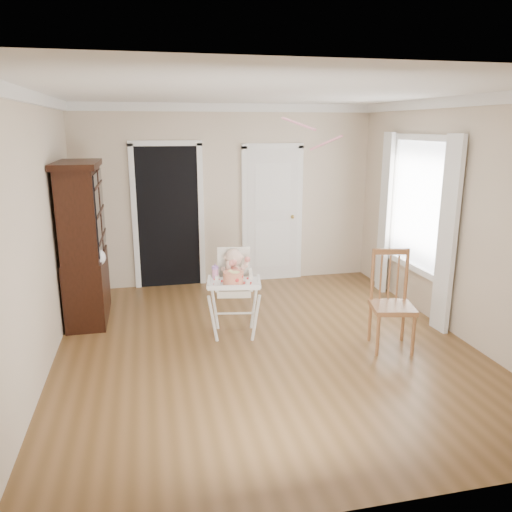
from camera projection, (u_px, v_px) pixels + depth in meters
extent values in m
plane|color=brown|center=(266.00, 346.00, 5.55)|extent=(5.00, 5.00, 0.00)
plane|color=white|center=(267.00, 92.00, 4.87)|extent=(5.00, 5.00, 0.00)
plane|color=beige|center=(227.00, 196.00, 7.57)|extent=(4.50, 0.00, 4.50)
plane|color=beige|center=(36.00, 237.00, 4.74)|extent=(0.00, 5.00, 5.00)
plane|color=beige|center=(458.00, 219.00, 5.68)|extent=(0.00, 5.00, 5.00)
cube|color=black|center=(168.00, 218.00, 7.44)|extent=(0.90, 0.03, 2.10)
cube|color=white|center=(135.00, 219.00, 7.34)|extent=(0.08, 0.05, 2.18)
cube|color=white|center=(201.00, 217.00, 7.54)|extent=(0.08, 0.05, 2.18)
cube|color=white|center=(165.00, 143.00, 7.16)|extent=(1.06, 0.05, 0.08)
cube|color=white|center=(272.00, 216.00, 7.78)|extent=(0.80, 0.05, 2.05)
cube|color=white|center=(245.00, 217.00, 7.69)|extent=(0.08, 0.05, 2.13)
cube|color=white|center=(299.00, 215.00, 7.87)|extent=(0.08, 0.05, 2.13)
sphere|color=gold|center=(293.00, 217.00, 7.82)|extent=(0.06, 0.06, 0.06)
cube|color=white|center=(420.00, 204.00, 6.42)|extent=(0.02, 1.20, 1.60)
cube|color=white|center=(424.00, 137.00, 6.20)|extent=(0.06, 1.36, 0.08)
cube|color=white|center=(447.00, 236.00, 5.73)|extent=(0.08, 0.28, 2.30)
cube|color=white|center=(385.00, 214.00, 7.20)|extent=(0.08, 0.28, 2.30)
cylinder|color=white|center=(213.00, 320.00, 5.59)|extent=(0.14, 0.11, 0.60)
cylinder|color=white|center=(256.00, 319.00, 5.61)|extent=(0.11, 0.14, 0.60)
cylinder|color=white|center=(214.00, 306.00, 6.01)|extent=(0.11, 0.14, 0.60)
cylinder|color=white|center=(254.00, 305.00, 6.03)|extent=(0.14, 0.11, 0.60)
cylinder|color=white|center=(234.00, 313.00, 5.76)|extent=(0.46, 0.10, 0.02)
cube|color=white|center=(234.00, 290.00, 5.74)|extent=(0.44, 0.42, 0.08)
cube|color=white|center=(217.00, 280.00, 5.70)|extent=(0.10, 0.34, 0.18)
cube|color=white|center=(251.00, 280.00, 5.72)|extent=(0.10, 0.34, 0.18)
cube|color=white|center=(234.00, 266.00, 5.84)|extent=(0.38, 0.13, 0.44)
cube|color=white|center=(234.00, 283.00, 5.47)|extent=(0.62, 0.49, 0.03)
cube|color=white|center=(234.00, 287.00, 5.28)|extent=(0.56, 0.13, 0.04)
ellipsoid|color=beige|center=(234.00, 276.00, 5.73)|extent=(0.25, 0.22, 0.28)
sphere|color=beige|center=(234.00, 257.00, 5.67)|extent=(0.23, 0.23, 0.19)
sphere|color=red|center=(234.00, 273.00, 5.66)|extent=(0.14, 0.14, 0.14)
sphere|color=red|center=(232.00, 263.00, 5.60)|extent=(0.07, 0.07, 0.07)
sphere|color=red|center=(247.00, 259.00, 5.60)|extent=(0.07, 0.07, 0.07)
cylinder|color=silver|center=(233.00, 283.00, 5.42)|extent=(0.29, 0.29, 0.01)
cylinder|color=red|center=(233.00, 277.00, 5.40)|extent=(0.22, 0.22, 0.12)
cylinder|color=#F2E08C|center=(235.00, 273.00, 5.37)|extent=(0.10, 0.10, 0.02)
cylinder|color=pink|center=(215.00, 274.00, 5.58)|extent=(0.07, 0.07, 0.11)
cylinder|color=#A570C5|center=(215.00, 267.00, 5.57)|extent=(0.07, 0.07, 0.03)
cone|color=#A570C5|center=(215.00, 264.00, 5.56)|extent=(0.02, 0.02, 0.04)
cube|color=black|center=(88.00, 287.00, 6.29)|extent=(0.46, 1.10, 0.82)
cube|color=black|center=(81.00, 212.00, 6.04)|extent=(0.42, 1.10, 1.10)
cube|color=black|center=(98.00, 215.00, 5.83)|extent=(0.02, 0.47, 0.96)
cube|color=black|center=(102.00, 208.00, 6.35)|extent=(0.02, 0.47, 0.96)
cube|color=black|center=(77.00, 165.00, 5.90)|extent=(0.49, 1.17, 0.07)
ellipsoid|color=white|center=(98.00, 257.00, 5.91)|extent=(0.18, 0.15, 0.20)
cube|color=brown|center=(392.00, 307.00, 5.40)|extent=(0.52, 0.52, 0.05)
cylinder|color=brown|center=(378.00, 335.00, 5.28)|extent=(0.04, 0.04, 0.47)
cylinder|color=brown|center=(413.00, 335.00, 5.28)|extent=(0.04, 0.04, 0.47)
cylinder|color=brown|center=(370.00, 321.00, 5.64)|extent=(0.04, 0.04, 0.47)
cylinder|color=brown|center=(403.00, 321.00, 5.64)|extent=(0.04, 0.04, 0.47)
cylinder|color=brown|center=(372.00, 275.00, 5.52)|extent=(0.04, 0.04, 0.61)
cylinder|color=brown|center=(406.00, 275.00, 5.52)|extent=(0.04, 0.04, 0.61)
cube|color=brown|center=(391.00, 252.00, 5.45)|extent=(0.40, 0.13, 0.06)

